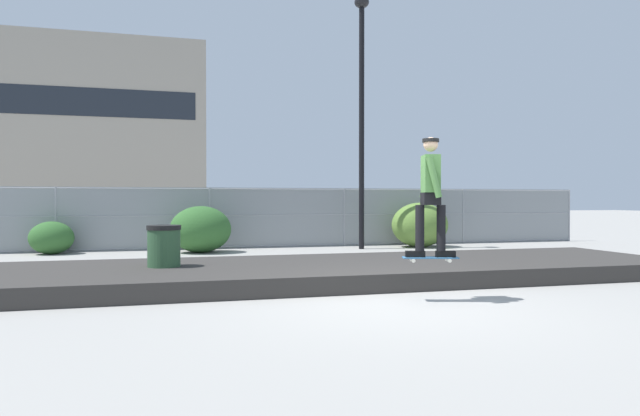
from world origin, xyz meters
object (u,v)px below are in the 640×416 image
skateboard (430,258)px  street_lamp (362,94)px  skater (431,189)px  parked_car_mid (369,217)px  shrub_center (201,229)px  shrub_left (51,238)px  parked_car_near (200,218)px  shrub_right (420,225)px  trash_bin (164,254)px

skateboard → street_lamp: street_lamp is taller
skater → parked_car_mid: 13.21m
street_lamp → shrub_center: 6.20m
street_lamp → parked_car_mid: 6.05m
shrub_left → street_lamp: bearing=-4.1°
skateboard → parked_car_mid: 13.19m
parked_car_near → shrub_center: bearing=-92.3°
skater → street_lamp: street_lamp is taller
skater → street_lamp: size_ratio=0.23×
skater → shrub_right: 9.37m
shrub_left → shrub_right: (10.67, -0.45, 0.25)m
shrub_left → shrub_center: size_ratio=0.68×
skateboard → shrub_center: (-2.90, 8.37, 0.02)m
parked_car_near → shrub_right: parked_car_near is taller
skateboard → shrub_right: bearing=65.8°
skateboard → parked_car_mid: parked_car_mid is taller
parked_car_mid → shrub_center: parked_car_mid is taller
skater → shrub_center: size_ratio=1.03×
parked_car_mid → shrub_center: bearing=-146.6°
skater → street_lamp: (1.84, 8.34, 3.02)m
shrub_center → trash_bin: (-0.87, -5.67, -0.13)m
skater → trash_bin: size_ratio=1.69×
shrub_left → trash_bin: trash_bin is taller
skateboard → street_lamp: size_ratio=0.11×
street_lamp → parked_car_mid: size_ratio=1.69×
skateboard → shrub_left: size_ratio=0.71×
skateboard → parked_car_mid: bearing=74.0°
parked_car_near → parked_car_mid: same height
parked_car_mid → shrub_center: (-6.54, -4.31, -0.18)m
skateboard → shrub_right: shrub_right is taller
skater → shrub_center: bearing=109.1°
shrub_center → shrub_right: 6.73m
street_lamp → parked_car_mid: street_lamp is taller
skateboard → parked_car_near: 12.94m
parked_car_near → shrub_left: (-4.12, -3.69, -0.39)m
shrub_right → skater: bearing=-114.2°
parked_car_near → shrub_center: size_ratio=2.68×
parked_car_mid → shrub_right: 4.18m
parked_car_near → skater: bearing=-77.8°
shrub_center → shrub_right: shrub_right is taller
parked_car_mid → shrub_center: 7.83m
skateboard → skater: size_ratio=0.47×
skateboard → skater: skater is taller
trash_bin → shrub_center: bearing=81.3°
shrub_center → street_lamp: bearing=-0.4°
skater → shrub_left: skater is taller
street_lamp → trash_bin: bearing=-134.8°
skateboard → shrub_center: shrub_center is taller
skateboard → shrub_left: shrub_left is taller
parked_car_mid → shrub_right: bearing=-87.4°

